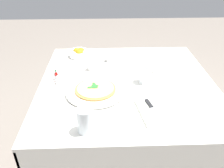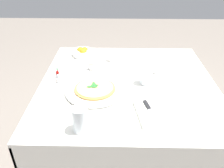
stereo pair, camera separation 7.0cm
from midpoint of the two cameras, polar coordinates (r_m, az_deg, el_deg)
name	(u,v)px [view 1 (the left image)]	position (r m, az deg, el deg)	size (l,w,h in m)	color
ground_plane	(124,161)	(1.95, 1.89, -18.23)	(8.00, 8.00, 0.00)	slate
dining_table	(127,99)	(1.54, 2.27, -3.68)	(1.08, 1.08, 0.73)	white
pizza_plate	(95,91)	(1.37, -5.53, -1.68)	(0.35, 0.35, 0.02)	white
pizza	(95,89)	(1.36, -5.57, -1.17)	(0.24, 0.24, 0.02)	#C68E47
coffee_cup_far_right	(92,66)	(1.60, -6.22, 4.36)	(0.13, 0.13, 0.06)	white
coffee_cup_right_edge	(110,57)	(1.72, -1.65, 6.57)	(0.13, 0.13, 0.07)	white
water_glass_near_right	(153,57)	(1.70, 8.75, 6.45)	(0.07, 0.07, 0.10)	white
water_glass_near_left	(85,122)	(1.09, -8.50, -9.13)	(0.07, 0.07, 0.12)	white
water_glass_back_corner	(145,74)	(1.45, 6.73, 2.36)	(0.08, 0.08, 0.13)	white
napkin_folded	(153,111)	(1.22, 8.24, -6.60)	(0.24, 0.16, 0.02)	white
dinner_knife	(153,109)	(1.21, 8.34, -6.15)	(0.19, 0.07, 0.01)	silver
citrus_bowl	(79,53)	(1.82, -9.17, 7.45)	(0.15, 0.15, 0.07)	white
hot_sauce_bottle	(57,77)	(1.50, -14.68, 1.72)	(0.02, 0.02, 0.08)	#B7140F
salt_shaker	(58,80)	(1.48, -14.45, 0.89)	(0.03, 0.03, 0.06)	white
pepper_shaker	(56,76)	(1.53, -14.81, 1.94)	(0.03, 0.03, 0.06)	white
menu_card	(151,67)	(1.59, 8.17, 4.04)	(0.07, 0.06, 0.06)	white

